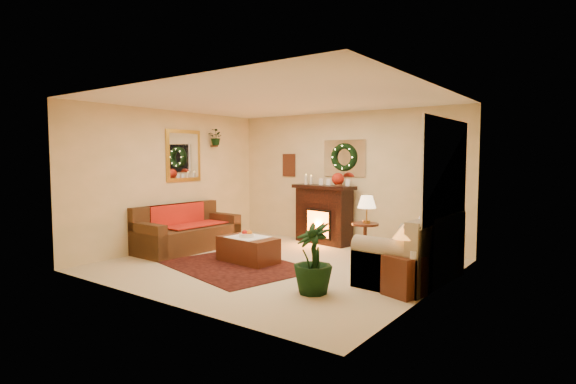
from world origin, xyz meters
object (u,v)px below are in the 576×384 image
Objects in this scene: sofa at (188,227)px; loveseat at (410,251)px; fireplace at (324,216)px; coffee_table at (248,250)px; end_table_square at (404,274)px; side_table_round at (365,239)px.

sofa is 4.12m from loveseat.
loveseat is (2.41, -1.61, -0.13)m from fireplace.
fireplace is 0.74× the size of loveseat.
coffee_table is (-2.54, -0.53, -0.21)m from loveseat.
sofa reaches higher than end_table_square.
end_table_square is at bearing -2.31° from sofa.
fireplace reaches higher than end_table_square.
fireplace is at bearing 91.62° from coffee_table.
coffee_table is at bearing -133.99° from side_table_round.
coffee_table is at bearing -163.99° from loveseat.
end_table_square is (4.30, -0.29, -0.16)m from sofa.
loveseat is 0.76m from end_table_square.
loveseat is at bearing -24.54° from fireplace.
fireplace is at bearing 150.59° from loveseat.
end_table_square is (1.35, -1.64, -0.05)m from side_table_round.
fireplace reaches higher than loveseat.
end_table_square is (2.61, -2.33, -0.28)m from fireplace.
side_table_round is (2.95, 1.35, -0.10)m from sofa.
sofa is 1.57m from coffee_table.
fireplace is 1.46m from side_table_round.
loveseat is 1.48m from side_table_round.
side_table_round is (1.26, -0.70, -0.23)m from fireplace.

